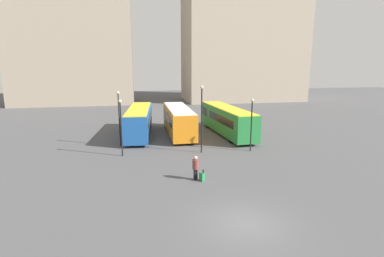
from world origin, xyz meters
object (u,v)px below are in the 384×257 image
object	(u,v)px
traveler	(196,166)
lamp_post_3	(252,120)
suitcase	(202,177)
lamp_post_0	(119,114)
bus_0	(139,121)
lamp_post_1	(202,114)
bus_1	(178,120)
lamp_post_2	(121,123)
bus_2	(226,119)

from	to	relation	value
traveler	lamp_post_3	world-z (taller)	lamp_post_3
suitcase	lamp_post_0	size ratio (longest dim) A/B	0.16
bus_0	lamp_post_1	world-z (taller)	lamp_post_1
bus_1	lamp_post_2	distance (m)	9.71
traveler	suitcase	distance (m)	0.90
traveler	lamp_post_0	world-z (taller)	lamp_post_0
traveler	bus_2	bearing A→B (deg)	-49.71
bus_1	traveler	distance (m)	14.22
lamp_post_0	lamp_post_3	world-z (taller)	lamp_post_0
bus_2	lamp_post_1	distance (m)	8.46
lamp_post_0	lamp_post_1	xyz separation A→B (m)	(7.52, -3.63, 0.36)
bus_2	traveler	distance (m)	14.86
bus_1	lamp_post_3	bearing A→B (deg)	-144.39
bus_2	traveler	size ratio (longest dim) A/B	6.98
bus_2	traveler	world-z (taller)	bus_2
bus_1	lamp_post_0	bearing A→B (deg)	122.38
bus_0	lamp_post_1	bearing A→B (deg)	-140.40
lamp_post_0	lamp_post_2	distance (m)	3.37
bus_1	lamp_post_2	size ratio (longest dim) A/B	2.08
bus_2	lamp_post_3	distance (m)	7.40
lamp_post_1	lamp_post_2	distance (m)	7.23
bus_1	bus_0	bearing A→B (deg)	85.05
traveler	lamp_post_3	distance (m)	9.14
lamp_post_3	lamp_post_1	bearing A→B (deg)	175.19
bus_0	bus_2	world-z (taller)	bus_2
bus_2	lamp_post_0	bearing A→B (deg)	100.83
bus_0	lamp_post_0	size ratio (longest dim) A/B	2.07
bus_0	traveler	distance (m)	15.07
lamp_post_0	lamp_post_1	bearing A→B (deg)	-25.76
bus_1	suitcase	bearing A→B (deg)	178.74
bus_0	traveler	world-z (taller)	bus_0
lamp_post_0	bus_1	bearing A→B (deg)	32.08
lamp_post_1	bus_1	bearing A→B (deg)	97.80
traveler	lamp_post_2	world-z (taller)	lamp_post_2
bus_1	traveler	bearing A→B (deg)	177.03
bus_0	traveler	xyz separation A→B (m)	(3.69, -14.59, -0.68)
lamp_post_3	suitcase	bearing A→B (deg)	-133.64
lamp_post_1	lamp_post_3	xyz separation A→B (m)	(4.67, -0.39, -0.65)
lamp_post_0	bus_2	bearing A→B (deg)	15.22
bus_1	bus_2	distance (m)	5.62
bus_1	lamp_post_0	xyz separation A→B (m)	(-6.47, -4.05, 1.53)
bus_1	suitcase	world-z (taller)	bus_1
bus_2	bus_0	bearing A→B (deg)	78.85
lamp_post_0	lamp_post_3	distance (m)	12.84
suitcase	lamp_post_3	world-z (taller)	lamp_post_3
bus_1	lamp_post_3	xyz separation A→B (m)	(5.72, -8.08, 1.25)
bus_2	lamp_post_1	xyz separation A→B (m)	(-4.52, -6.90, 1.88)
lamp_post_1	suitcase	bearing A→B (deg)	-102.01
bus_2	lamp_post_1	bearing A→B (deg)	142.41
bus_0	lamp_post_2	size ratio (longest dim) A/B	2.24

